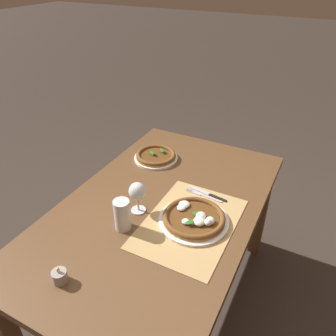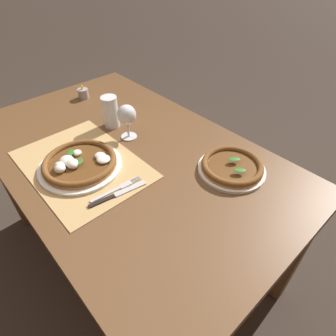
{
  "view_description": "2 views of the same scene",
  "coord_description": "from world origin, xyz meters",
  "views": [
    {
      "loc": [
        -1.06,
        -0.59,
        1.74
      ],
      "look_at": [
        0.19,
        0.05,
        0.84
      ],
      "focal_mm": 35.0,
      "sensor_mm": 36.0,
      "label": 1
    },
    {
      "loc": [
        0.81,
        -0.5,
        1.45
      ],
      "look_at": [
        0.23,
        0.03,
        0.77
      ],
      "focal_mm": 30.0,
      "sensor_mm": 36.0,
      "label": 2
    }
  ],
  "objects": [
    {
      "name": "knife",
      "position": [
        0.19,
        -0.17,
        0.75
      ],
      "size": [
        0.05,
        0.22,
        0.01
      ],
      "color": "black",
      "rests_on": "paper_placemat"
    },
    {
      "name": "dining_table",
      "position": [
        0.0,
        0.0,
        0.64
      ],
      "size": [
        1.46,
        0.89,
        0.74
      ],
      "color": "brown",
      "rests_on": "ground"
    },
    {
      "name": "paper_placemat",
      "position": [
        -0.04,
        -0.18,
        0.74
      ],
      "size": [
        0.54,
        0.38,
        0.0
      ],
      "primitive_type": "cube",
      "color": "tan",
      "rests_on": "dining_table"
    },
    {
      "name": "pizza_far",
      "position": [
        0.37,
        0.23,
        0.76
      ],
      "size": [
        0.26,
        0.26,
        0.04
      ],
      "color": "white",
      "rests_on": "dining_table"
    },
    {
      "name": "votive_candle",
      "position": [
        -0.55,
        0.12,
        0.76
      ],
      "size": [
        0.06,
        0.06,
        0.07
      ],
      "color": "gray",
      "rests_on": "dining_table"
    },
    {
      "name": "wine_glass",
      "position": [
        -0.07,
        0.07,
        0.85
      ],
      "size": [
        0.08,
        0.08,
        0.16
      ],
      "color": "silver",
      "rests_on": "dining_table"
    },
    {
      "name": "fork",
      "position": [
        0.17,
        -0.16,
        0.75
      ],
      "size": [
        0.03,
        0.2,
        0.0
      ],
      "color": "#B7B7BC",
      "rests_on": "paper_placemat"
    },
    {
      "name": "pint_glass",
      "position": [
        -0.2,
        0.07,
        0.81
      ],
      "size": [
        0.07,
        0.07,
        0.15
      ],
      "color": "silver",
      "rests_on": "dining_table"
    },
    {
      "name": "pizza_near",
      "position": [
        -0.03,
        -0.19,
        0.76
      ],
      "size": [
        0.32,
        0.32,
        0.05
      ],
      "color": "white",
      "rests_on": "paper_placemat"
    },
    {
      "name": "ground_plane",
      "position": [
        0.0,
        0.0,
        0.0
      ],
      "size": [
        24.0,
        24.0,
        0.0
      ],
      "primitive_type": "plane",
      "color": "#382D26"
    }
  ]
}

